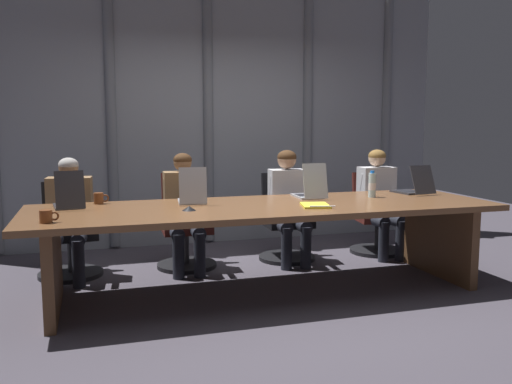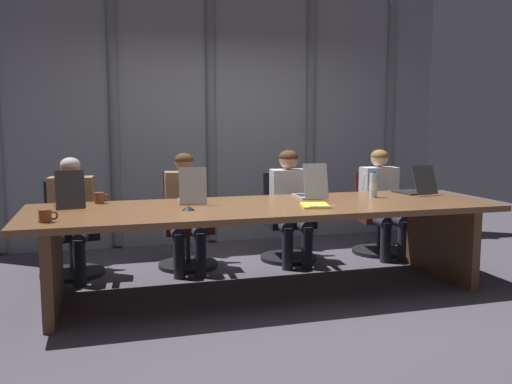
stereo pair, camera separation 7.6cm
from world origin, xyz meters
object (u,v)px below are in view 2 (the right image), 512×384
person_center (290,199)px  laptop_left_end (69,200)px  office_chair_left_end (71,240)px  office_chair_center (287,227)px  person_left_mid (186,205)px  conference_mic_left_side (188,208)px  office_chair_left_mid (187,232)px  coffee_mug_near (46,216)px  laptop_center (310,191)px  laptop_right_mid (415,188)px  laptop_left_mid (192,196)px  person_left_end (71,211)px  office_chair_right_mid (378,223)px  coffee_mug_far (100,198)px  water_bottle_primary (373,185)px  spiral_notepad (315,205)px  person_right_mid (382,197)px

person_center → laptop_left_end: bearing=-69.0°
office_chair_left_end → office_chair_center: bearing=82.7°
person_left_mid → conference_mic_left_side: size_ratio=10.52×
office_chair_center → conference_mic_left_side: size_ratio=8.30×
office_chair_left_mid → laptop_left_end: bearing=-53.3°
office_chair_left_end → person_left_mid: bearing=74.6°
person_center → coffee_mug_near: 2.59m
laptop_center → laptop_right_mid: laptop_center is taller
laptop_left_mid → coffee_mug_near: laptop_left_mid is taller
person_left_mid → office_chair_left_mid: bearing=170.1°
laptop_center → coffee_mug_near: laptop_center is taller
coffee_mug_near → person_left_end: bearing=85.5°
person_center → coffee_mug_near: size_ratio=8.90×
person_left_end → office_chair_left_mid: bearing=103.7°
office_chair_right_mid → laptop_right_mid: bearing=6.0°
laptop_left_end → office_chair_center: 2.34m
office_chair_left_end → conference_mic_left_side: 1.57m
office_chair_left_mid → laptop_center: bearing=54.7°
office_chair_left_mid → coffee_mug_far: bearing=-54.0°
laptop_left_mid → coffee_mug_far: (-0.77, 0.20, -0.01)m
laptop_center → office_chair_center: laptop_center is taller
office_chair_left_mid → person_left_end: person_left_end is taller
coffee_mug_near → laptop_left_end: bearing=79.1°
water_bottle_primary → conference_mic_left_side: 1.81m
laptop_left_mid → office_chair_right_mid: size_ratio=0.46×
conference_mic_left_side → spiral_notepad: (1.05, -0.09, -0.01)m
office_chair_left_end → coffee_mug_far: size_ratio=6.91×
office_chair_center → person_right_mid: 1.10m
water_bottle_primary → office_chair_left_mid: bearing=151.4°
office_chair_left_end → laptop_left_mid: bearing=46.3°
laptop_left_mid → person_left_end: (-1.04, 0.62, -0.18)m
office_chair_right_mid → person_left_mid: 2.23m
laptop_left_mid → laptop_center: bearing=-82.9°
laptop_left_mid → conference_mic_left_side: 0.40m
person_center → office_chair_left_end: bearing=-88.9°
laptop_left_mid → person_right_mid: (2.19, 0.62, -0.17)m
person_center → conference_mic_left_side: person_center is taller
office_chair_right_mid → person_center: bearing=-73.8°
coffee_mug_far → spiral_notepad: (1.72, -0.68, -0.04)m
laptop_right_mid → office_chair_left_mid: size_ratio=0.46×
person_right_mid → coffee_mug_far: bearing=-80.4°
coffee_mug_near → person_left_mid: bearing=47.0°
office_chair_center → water_bottle_primary: size_ratio=3.66×
water_bottle_primary → person_left_end: bearing=165.1°
laptop_center → laptop_left_mid: bearing=93.2°
coffee_mug_far → conference_mic_left_side: size_ratio=1.17×
office_chair_left_mid → water_bottle_primary: water_bottle_primary is taller
person_left_end → coffee_mug_near: (-0.10, -1.26, 0.17)m
office_chair_center → spiral_notepad: 1.34m
office_chair_left_end → water_bottle_primary: water_bottle_primary is taller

